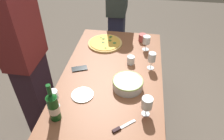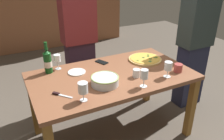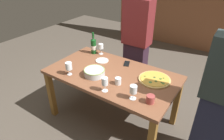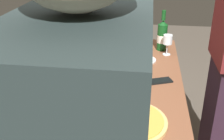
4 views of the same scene
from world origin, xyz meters
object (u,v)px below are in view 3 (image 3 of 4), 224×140
Objects in this scene: wine_glass_near_pizza at (69,67)px; cell_phone at (127,64)px; cup_ceramic at (118,81)px; dining_table at (112,80)px; cup_amber at (150,99)px; serving_bowl at (94,72)px; wine_glass_by_bottle at (105,82)px; wine_glass_far_right at (133,90)px; side_plate at (102,61)px; person_guest_left at (137,41)px; wine_bottle at (94,46)px; wine_glass_far_left at (101,47)px; person_host at (222,96)px; pizza at (155,79)px; pizza_knife at (70,65)px.

wine_glass_near_pizza reaches higher than cell_phone.
wine_glass_near_pizza is 0.63m from cup_ceramic.
dining_table is 0.69m from cup_amber.
wine_glass_by_bottle reaches higher than serving_bowl.
side_plate is at bearing 147.10° from wine_glass_far_right.
wine_glass_near_pizza is 0.53m from side_plate.
wine_glass_far_right is 0.74m from cell_phone.
side_plate is 0.62m from person_guest_left.
side_plate is at bearing -3.38° from cell_phone.
wine_glass_near_pizza reaches higher than dining_table.
wine_bottle is (-0.55, 0.33, 0.21)m from dining_table.
cup_ceramic is at bearing 167.71° from cup_amber.
person_guest_left is (-0.69, 1.00, 0.12)m from cup_amber.
wine_glass_far_left is at bearing 20.42° from wine_bottle.
wine_glass_far_right is 1.98× the size of cup_ceramic.
wine_glass_near_pizza is 1.67m from person_host.
pizza is 1.11m from pizza_knife.
side_plate is (-0.44, 0.54, -0.11)m from wine_glass_by_bottle.
wine_glass_by_bottle is 0.71m from side_plate.
dining_table is at bearing 14.50° from pizza_knife.
serving_bowl is 1.79× the size of cell_phone.
side_plate is 0.35m from cell_phone.
pizza is at bearing 26.80° from wine_glass_near_pizza.
person_guest_left is at bearing 84.71° from serving_bowl.
dining_table is at bearing 112.41° from wine_glass_by_bottle.
pizza is at bearing 44.30° from cup_ceramic.
serving_bowl is 0.34m from cup_ceramic.
cell_phone is 0.48m from person_guest_left.
wine_glass_near_pizza is at bearing -47.46° from pizza_knife.
side_plate is at bearing 52.02° from pizza_knife.
wine_bottle is 2.02× the size of wine_glass_far_left.
dining_table is 0.37m from side_plate.
wine_glass_far_left is at bearing 129.99° from side_plate.
cell_phone is at bearing -14.96° from person_host.
person_host is (1.01, 0.26, 0.07)m from cup_ceramic.
cup_ceramic is 0.95m from person_guest_left.
wine_glass_by_bottle is at bearing 77.30° from cell_phone.
wine_glass_by_bottle is 1.97× the size of cup_amber.
wine_glass_near_pizza is at bearing 9.42° from person_host.
wine_bottle is 1.80× the size of side_plate.
serving_bowl is at bearing 30.69° from wine_glass_near_pizza.
wine_glass_near_pizza is (-0.92, -0.46, 0.10)m from pizza.
pizza is 2.09× the size of side_plate.
side_plate and cell_phone have the same top height.
wine_glass_far_right is (0.87, 0.02, -0.00)m from wine_glass_near_pizza.
cup_amber is 0.59× the size of cell_phone.
person_host is at bearing 28.06° from wine_glass_far_right.
pizza_knife is at bearing 164.46° from wine_glass_by_bottle.
wine_glass_by_bottle is (0.14, -0.34, 0.21)m from dining_table.
pizza is at bearing 54.20° from wine_glass_by_bottle.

